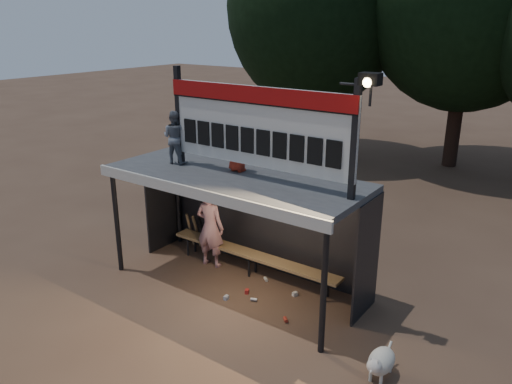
% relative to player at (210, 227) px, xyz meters
% --- Properties ---
extents(ground, '(80.00, 80.00, 0.00)m').
position_rel_player_xyz_m(ground, '(0.99, -0.39, -0.88)').
color(ground, '#4E3627').
rests_on(ground, ground).
extents(player, '(0.69, 0.50, 1.75)m').
position_rel_player_xyz_m(player, '(0.00, 0.00, 0.00)').
color(player, silver).
rests_on(player, ground).
extents(child_a, '(0.58, 0.49, 1.05)m').
position_rel_player_xyz_m(child_a, '(-0.46, -0.45, 1.97)').
color(child_a, slate).
rests_on(child_a, dugout_shelter).
extents(child_b, '(0.46, 0.32, 0.91)m').
position_rel_player_xyz_m(child_b, '(0.90, -0.18, 1.90)').
color(child_b, '#AC2C1A').
rests_on(child_b, dugout_shelter).
extents(dugout_shelter, '(5.10, 2.08, 2.32)m').
position_rel_player_xyz_m(dugout_shelter, '(0.99, -0.15, 0.97)').
color(dugout_shelter, '#404143').
rests_on(dugout_shelter, ground).
extents(scoreboard_assembly, '(4.10, 0.27, 1.99)m').
position_rel_player_xyz_m(scoreboard_assembly, '(1.54, -0.40, 2.45)').
color(scoreboard_assembly, black).
rests_on(scoreboard_assembly, dugout_shelter).
extents(bench, '(4.00, 0.35, 0.48)m').
position_rel_player_xyz_m(bench, '(0.99, 0.16, -0.44)').
color(bench, olive).
rests_on(bench, ground).
extents(tree_left, '(6.46, 6.46, 9.27)m').
position_rel_player_xyz_m(tree_left, '(-3.01, 9.61, 4.64)').
color(tree_left, black).
rests_on(tree_left, ground).
extents(dog, '(0.36, 0.81, 0.49)m').
position_rel_player_xyz_m(dog, '(4.39, -1.35, -0.60)').
color(dog, silver).
rests_on(dog, ground).
extents(bats, '(0.48, 0.33, 0.84)m').
position_rel_player_xyz_m(bats, '(-0.79, 0.43, -0.45)').
color(bats, '#9C7448').
rests_on(bats, ground).
extents(litter, '(1.41, 1.15, 0.08)m').
position_rel_player_xyz_m(litter, '(1.69, -0.51, -0.84)').
color(litter, '#B0221E').
rests_on(litter, ground).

